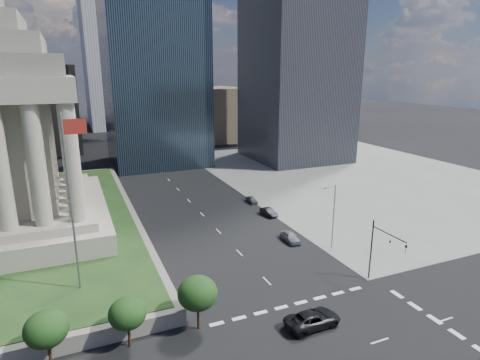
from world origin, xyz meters
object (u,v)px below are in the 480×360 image
flagpole (71,195)px  street_lamp_north (333,213)px  pickup_truck (313,319)px  traffic_signal_ne (382,246)px  parked_sedan_near (290,237)px  parked_sedan_far (252,200)px  parked_sedan_mid (269,212)px

flagpole → street_lamp_north: flagpole is taller
street_lamp_north → pickup_truck: bearing=-130.7°
traffic_signal_ne → parked_sedan_near: bearing=102.3°
street_lamp_north → parked_sedan_far: size_ratio=2.73×
flagpole → parked_sedan_far: (33.33, 25.68, -12.49)m
parked_sedan_near → parked_sedan_far: bearing=85.4°
traffic_signal_ne → parked_sedan_far: size_ratio=2.19×
parked_sedan_mid → parked_sedan_far: (0.30, 8.16, -0.06)m
traffic_signal_ne → parked_sedan_mid: (-1.30, 27.83, -4.57)m
flagpole → parked_sedan_near: flagpole is taller
pickup_truck → parked_sedan_far: bearing=-18.4°
pickup_truck → parked_sedan_near: pickup_truck is taller
flagpole → parked_sedan_mid: (33.03, 17.52, -12.43)m
traffic_signal_ne → parked_sedan_mid: bearing=92.7°
parked_sedan_far → flagpole: bearing=-142.0°
parked_sedan_near → parked_sedan_far: 20.13m
parked_sedan_near → parked_sedan_mid: size_ratio=1.08×
flagpole → parked_sedan_mid: flagpole is taller
traffic_signal_ne → parked_sedan_near: traffic_signal_ne is taller
traffic_signal_ne → street_lamp_north: (0.83, 11.30, 0.41)m
street_lamp_north → parked_sedan_near: size_ratio=2.23×
flagpole → pickup_truck: bearing=-33.1°
traffic_signal_ne → pickup_truck: traffic_signal_ne is taller
traffic_signal_ne → flagpole: bearing=163.3°
flagpole → parked_sedan_mid: bearing=27.9°
parked_sedan_far → pickup_truck: bearing=-105.4°
flagpole → parked_sedan_far: size_ratio=5.46×
street_lamp_north → parked_sedan_mid: size_ratio=2.41×
parked_sedan_mid → parked_sedan_far: parked_sedan_mid is taller
flagpole → pickup_truck: flagpole is taller
street_lamp_north → parked_sedan_near: 8.05m
flagpole → street_lamp_north: (35.16, 1.00, -7.45)m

